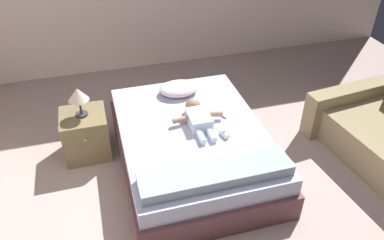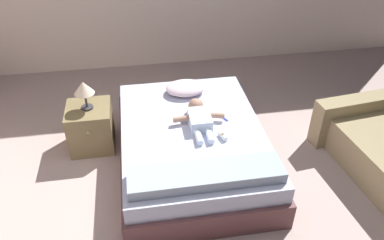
# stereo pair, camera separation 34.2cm
# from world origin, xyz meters

# --- Properties ---
(ground_plane) EXTENTS (8.00, 8.00, 0.00)m
(ground_plane) POSITION_xyz_m (0.00, 0.00, 0.00)
(ground_plane) COLOR #B09991
(bed) EXTENTS (1.45, 1.99, 0.45)m
(bed) POSITION_xyz_m (0.05, 0.61, 0.22)
(bed) COLOR brown
(bed) RESTS_ON ground_plane
(pillow) EXTENTS (0.44, 0.34, 0.12)m
(pillow) POSITION_xyz_m (0.09, 1.29, 0.51)
(pillow) COLOR silver
(pillow) RESTS_ON bed
(baby) EXTENTS (0.53, 0.63, 0.16)m
(baby) POSITION_xyz_m (0.13, 0.70, 0.52)
(baby) COLOR white
(baby) RESTS_ON bed
(toothbrush) EXTENTS (0.08, 0.14, 0.02)m
(toothbrush) POSITION_xyz_m (0.39, 0.74, 0.46)
(toothbrush) COLOR blue
(toothbrush) RESTS_ON bed
(nightstand) EXTENTS (0.46, 0.49, 0.49)m
(nightstand) POSITION_xyz_m (-0.99, 1.09, 0.25)
(nightstand) COLOR olive
(nightstand) RESTS_ON ground_plane
(lamp) EXTENTS (0.21, 0.21, 0.31)m
(lamp) POSITION_xyz_m (-0.99, 1.09, 0.73)
(lamp) COLOR #333338
(lamp) RESTS_ON nightstand
(blanket) EXTENTS (1.30, 0.31, 0.10)m
(blanket) POSITION_xyz_m (0.05, -0.11, 0.50)
(blanket) COLOR #96A4B4
(blanket) RESTS_ON bed
(baby_bottle) EXTENTS (0.08, 0.13, 0.07)m
(baby_bottle) POSITION_xyz_m (0.31, 0.41, 0.48)
(baby_bottle) COLOR white
(baby_bottle) RESTS_ON bed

